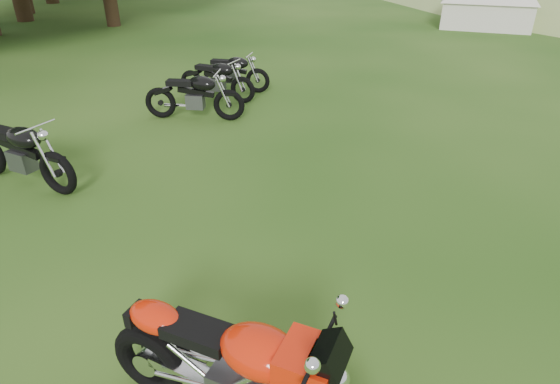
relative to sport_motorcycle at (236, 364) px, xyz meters
The scene contains 7 objects.
ground 2.23m from the sport_motorcycle, 109.95° to the left, with size 120.00×120.00×0.00m, color #18410E.
treeline 26.81m from the sport_motorcycle, 140.64° to the left, with size 28.00×32.00×14.00m, color black, non-canonical shape.
sport_motorcycle is the anchor object (origin of this frame).
vintage_moto_a 5.44m from the sport_motorcycle, 160.07° to the left, with size 2.13×0.49×1.12m, color black, non-canonical shape.
vintage_moto_b 7.13m from the sport_motorcycle, 130.24° to the left, with size 2.02×0.47×1.07m, color black, non-canonical shape.
vintage_moto_c 9.04m from the sport_motorcycle, 124.00° to the left, with size 1.85×0.43×0.98m, color black, non-canonical shape.
vintage_moto_d 8.41m from the sport_motorcycle, 126.37° to the left, with size 1.90×0.44×1.00m, color black, non-canonical shape.
Camera 1 is at (2.13, -3.93, 3.40)m, focal length 30.00 mm.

